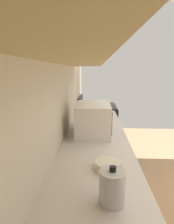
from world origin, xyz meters
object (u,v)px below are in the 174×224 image
(kettle, at_px, (112,187))
(microwave, at_px, (93,119))
(oven_range, at_px, (97,130))
(bowl, at_px, (108,165))

(kettle, bearing_deg, microwave, 5.94)
(microwave, bearing_deg, kettle, -174.06)
(oven_range, relative_size, bowl, 6.40)
(bowl, xyz_separation_m, kettle, (-0.32, 0.00, 0.06))
(oven_range, height_order, microwave, microwave)
(oven_range, xyz_separation_m, microwave, (-1.49, 0.05, 0.59))
(microwave, relative_size, bowl, 2.83)
(oven_range, distance_m, bowl, 2.24)
(oven_range, xyz_separation_m, bowl, (-2.20, -0.05, 0.47))
(kettle, bearing_deg, oven_range, 1.18)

